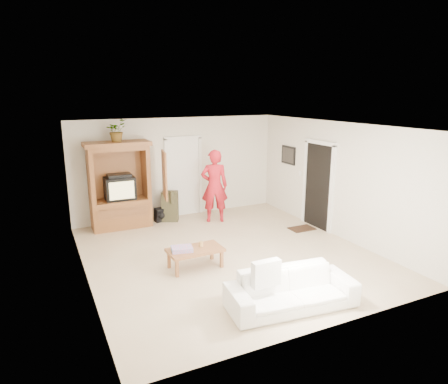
% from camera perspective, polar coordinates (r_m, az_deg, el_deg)
% --- Properties ---
extents(floor, '(6.00, 6.00, 0.00)m').
position_cam_1_polar(floor, '(8.29, 0.52, -8.80)').
color(floor, tan).
rests_on(floor, ground).
extents(ceiling, '(6.00, 6.00, 0.00)m').
position_cam_1_polar(ceiling, '(7.67, 0.56, 9.42)').
color(ceiling, white).
rests_on(ceiling, floor).
extents(wall_back, '(5.50, 0.00, 5.50)m').
position_cam_1_polar(wall_back, '(10.60, -6.63, 3.50)').
color(wall_back, silver).
rests_on(wall_back, floor).
extents(wall_front, '(5.50, 0.00, 5.50)m').
position_cam_1_polar(wall_front, '(5.47, 14.61, -6.92)').
color(wall_front, silver).
rests_on(wall_front, floor).
extents(wall_left, '(0.00, 6.00, 6.00)m').
position_cam_1_polar(wall_left, '(7.15, -19.68, -2.35)').
color(wall_left, silver).
rests_on(wall_left, floor).
extents(wall_right, '(0.00, 6.00, 6.00)m').
position_cam_1_polar(wall_right, '(9.39, 15.80, 1.71)').
color(wall_right, silver).
rests_on(wall_right, floor).
extents(armoire, '(1.82, 1.14, 2.10)m').
position_cam_1_polar(armoire, '(9.96, -14.52, 0.17)').
color(armoire, brown).
rests_on(armoire, floor).
extents(door_back, '(0.85, 0.05, 2.04)m').
position_cam_1_polar(door_back, '(10.67, -5.77, 2.06)').
color(door_back, white).
rests_on(door_back, floor).
extents(doorway_right, '(0.05, 0.90, 2.04)m').
position_cam_1_polar(doorway_right, '(9.88, 13.30, 0.79)').
color(doorway_right, black).
rests_on(doorway_right, floor).
extents(framed_picture, '(0.03, 0.60, 0.48)m').
position_cam_1_polar(framed_picture, '(10.80, 9.19, 5.22)').
color(framed_picture, black).
rests_on(framed_picture, wall_right).
extents(doormat, '(0.60, 0.40, 0.02)m').
position_cam_1_polar(doormat, '(9.90, 11.05, -5.15)').
color(doormat, '#382316').
rests_on(doormat, floor).
extents(plant, '(0.62, 0.62, 0.52)m').
position_cam_1_polar(plant, '(9.69, -15.14, 8.48)').
color(plant, '#4C7238').
rests_on(plant, armoire).
extents(man, '(0.79, 0.65, 1.85)m').
position_cam_1_polar(man, '(10.06, -1.38, 0.86)').
color(man, '#B41823').
rests_on(man, floor).
extents(sofa, '(2.05, 0.99, 0.58)m').
position_cam_1_polar(sofa, '(6.35, 9.61, -13.59)').
color(sofa, white).
rests_on(sofa, floor).
extents(coffee_table, '(1.04, 0.59, 0.38)m').
position_cam_1_polar(coffee_table, '(7.56, -4.14, -8.42)').
color(coffee_table, brown).
rests_on(coffee_table, floor).
extents(towel, '(0.43, 0.35, 0.08)m').
position_cam_1_polar(towel, '(7.45, -6.03, -8.09)').
color(towel, '#F3517D').
rests_on(towel, coffee_table).
extents(candle, '(0.08, 0.08, 0.10)m').
position_cam_1_polar(candle, '(7.61, -3.30, -7.44)').
color(candle, tan).
rests_on(candle, coffee_table).
extents(backpack_black, '(0.32, 0.22, 0.36)m').
position_cam_1_polar(backpack_black, '(10.33, -9.06, -3.27)').
color(backpack_black, black).
rests_on(backpack_black, floor).
extents(backpack_olive, '(0.49, 0.44, 0.77)m').
position_cam_1_polar(backpack_olive, '(10.33, -7.71, -2.03)').
color(backpack_olive, '#47442B').
rests_on(backpack_olive, floor).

